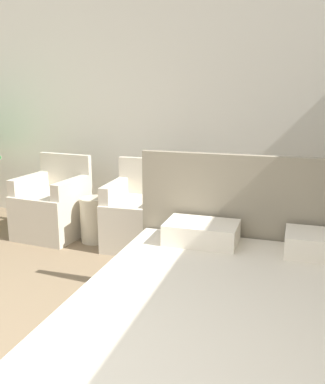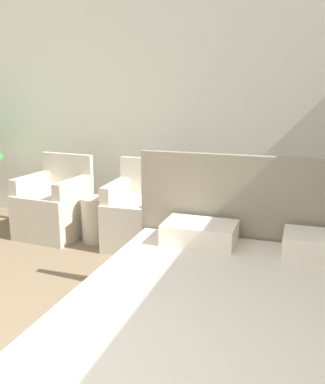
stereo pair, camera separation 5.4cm
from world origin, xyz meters
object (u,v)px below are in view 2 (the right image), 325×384
object	(u,v)px
bed	(239,351)
side_table	(95,219)
armchair_near_window_right	(142,218)
armchair_near_window_left	(54,209)

from	to	relation	value
bed	side_table	world-z (taller)	bed
armchair_near_window_right	bed	bearing A→B (deg)	-59.04
bed	armchair_near_window_right	bearing A→B (deg)	123.08
bed	armchair_near_window_left	bearing A→B (deg)	139.51
armchair_near_window_left	side_table	world-z (taller)	armchair_near_window_left
bed	armchair_near_window_left	distance (m)	3.00
armchair_near_window_left	side_table	bearing A→B (deg)	1.77
armchair_near_window_left	side_table	distance (m)	0.51
side_table	armchair_near_window_left	bearing A→B (deg)	176.60
bed	armchair_near_window_left	xyz separation A→B (m)	(-2.28, 1.95, -0.01)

